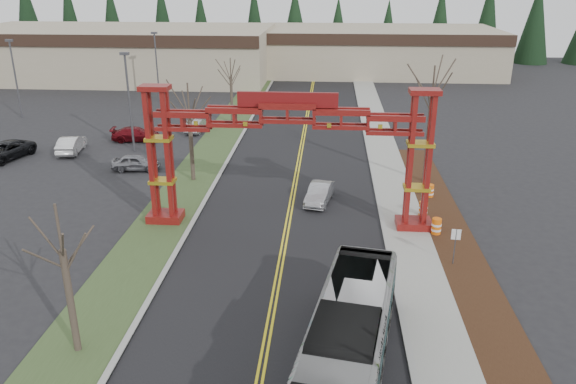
# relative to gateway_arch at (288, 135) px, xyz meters

# --- Properties ---
(road) EXTENTS (12.00, 110.00, 0.02)m
(road) POSITION_rel_gateway_arch_xyz_m (-0.00, 7.00, -5.97)
(road) COLOR black
(road) RESTS_ON ground
(lane_line_left) EXTENTS (0.12, 100.00, 0.01)m
(lane_line_left) POSITION_rel_gateway_arch_xyz_m (-0.12, 7.00, -5.96)
(lane_line_left) COLOR yellow
(lane_line_left) RESTS_ON road
(lane_line_right) EXTENTS (0.12, 100.00, 0.01)m
(lane_line_right) POSITION_rel_gateway_arch_xyz_m (0.12, 7.00, -5.96)
(lane_line_right) COLOR yellow
(lane_line_right) RESTS_ON road
(curb_right) EXTENTS (0.30, 110.00, 0.15)m
(curb_right) POSITION_rel_gateway_arch_xyz_m (6.15, 7.00, -5.91)
(curb_right) COLOR #9B9B96
(curb_right) RESTS_ON ground
(sidewalk_right) EXTENTS (2.60, 110.00, 0.14)m
(sidewalk_right) POSITION_rel_gateway_arch_xyz_m (7.60, 7.00, -5.91)
(sidewalk_right) COLOR gray
(sidewalk_right) RESTS_ON ground
(landscape_strip) EXTENTS (2.60, 50.00, 0.12)m
(landscape_strip) POSITION_rel_gateway_arch_xyz_m (10.20, -8.00, -5.92)
(landscape_strip) COLOR black
(landscape_strip) RESTS_ON ground
(grass_median) EXTENTS (4.00, 110.00, 0.08)m
(grass_median) POSITION_rel_gateway_arch_xyz_m (-8.00, 7.00, -5.94)
(grass_median) COLOR #374C26
(grass_median) RESTS_ON ground
(curb_left) EXTENTS (0.30, 110.00, 0.15)m
(curb_left) POSITION_rel_gateway_arch_xyz_m (-6.15, 7.00, -5.91)
(curb_left) COLOR #9B9B96
(curb_left) RESTS_ON ground
(gateway_arch) EXTENTS (18.20, 1.60, 8.90)m
(gateway_arch) POSITION_rel_gateway_arch_xyz_m (0.00, 0.00, 0.00)
(gateway_arch) COLOR #5B0C0C
(gateway_arch) RESTS_ON ground
(retail_building_west) EXTENTS (46.00, 22.30, 7.50)m
(retail_building_west) POSITION_rel_gateway_arch_xyz_m (-30.00, 53.96, -2.22)
(retail_building_west) COLOR tan
(retail_building_west) RESTS_ON ground
(retail_building_east) EXTENTS (38.00, 20.30, 7.00)m
(retail_building_east) POSITION_rel_gateway_arch_xyz_m (10.00, 61.95, -2.47)
(retail_building_east) COLOR tan
(retail_building_east) RESTS_ON ground
(conifer_treeline) EXTENTS (116.10, 5.60, 13.00)m
(conifer_treeline) POSITION_rel_gateway_arch_xyz_m (0.25, 74.00, 0.50)
(conifer_treeline) COLOR black
(conifer_treeline) RESTS_ON ground
(transit_bus) EXTENTS (4.87, 12.28, 3.34)m
(transit_bus) POSITION_rel_gateway_arch_xyz_m (3.45, -14.56, -4.31)
(transit_bus) COLOR #96979D
(transit_bus) RESTS_ON ground
(silver_sedan) EXTENTS (2.15, 4.25, 1.34)m
(silver_sedan) POSITION_rel_gateway_arch_xyz_m (1.95, 4.00, -5.31)
(silver_sedan) COLOR #A5A8AD
(silver_sedan) RESTS_ON ground
(parked_car_near_a) EXTENTS (3.97, 1.77, 1.33)m
(parked_car_near_a) POSITION_rel_gateway_arch_xyz_m (-13.24, 9.90, -5.32)
(parked_car_near_a) COLOR gray
(parked_car_near_a) RESTS_ON ground
(parked_car_near_b) EXTENTS (2.23, 4.75, 1.51)m
(parked_car_near_b) POSITION_rel_gateway_arch_xyz_m (-20.69, 14.30, -5.23)
(parked_car_near_b) COLOR silver
(parked_car_near_b) RESTS_ON ground
(parked_car_near_c) EXTENTS (3.84, 5.90, 1.51)m
(parked_car_near_c) POSITION_rel_gateway_arch_xyz_m (-25.57, 11.88, -5.23)
(parked_car_near_c) COLOR black
(parked_car_near_c) RESTS_ON ground
(parked_car_mid_a) EXTENTS (4.86, 2.47, 1.35)m
(parked_car_mid_a) POSITION_rel_gateway_arch_xyz_m (-16.07, 18.42, -5.31)
(parked_car_mid_a) COLOR maroon
(parked_car_mid_a) RESTS_ON ground
(parked_car_far_a) EXTENTS (1.88, 4.25, 1.36)m
(parked_car_far_a) POSITION_rel_gateway_arch_xyz_m (-11.00, 22.26, -5.30)
(parked_car_far_a) COLOR #97979E
(parked_car_far_a) RESTS_ON ground
(bare_tree_median_near) EXTENTS (3.04, 3.04, 6.83)m
(bare_tree_median_near) POSITION_rel_gateway_arch_xyz_m (-8.00, -13.62, -1.19)
(bare_tree_median_near) COLOR #382D26
(bare_tree_median_near) RESTS_ON ground
(bare_tree_median_mid) EXTENTS (3.24, 3.24, 7.64)m
(bare_tree_median_mid) POSITION_rel_gateway_arch_xyz_m (-8.00, 7.81, -0.51)
(bare_tree_median_mid) COLOR #382D26
(bare_tree_median_mid) RESTS_ON ground
(bare_tree_median_far) EXTENTS (3.00, 3.00, 6.94)m
(bare_tree_median_far) POSITION_rel_gateway_arch_xyz_m (-8.00, 26.24, -1.04)
(bare_tree_median_far) COLOR #382D26
(bare_tree_median_far) RESTS_ON ground
(bare_tree_right_far) EXTENTS (3.45, 3.45, 8.97)m
(bare_tree_right_far) POSITION_rel_gateway_arch_xyz_m (10.00, 8.69, 0.67)
(bare_tree_right_far) COLOR #382D26
(bare_tree_right_far) RESTS_ON ground
(light_pole_near) EXTENTS (0.77, 0.38, 8.85)m
(light_pole_near) POSITION_rel_gateway_arch_xyz_m (-15.23, 15.19, -0.86)
(light_pole_near) COLOR #3F3F44
(light_pole_near) RESTS_ON ground
(light_pole_mid) EXTENTS (0.74, 0.37, 8.59)m
(light_pole_mid) POSITION_rel_gateway_arch_xyz_m (-32.01, 26.71, -1.02)
(light_pole_mid) COLOR #3F3F44
(light_pole_mid) RESTS_ON ground
(light_pole_far) EXTENTS (0.73, 0.37, 8.47)m
(light_pole_far) POSITION_rel_gateway_arch_xyz_m (-19.33, 37.27, -1.08)
(light_pole_far) COLOR #3F3F44
(light_pole_far) RESTS_ON ground
(street_sign) EXTENTS (0.50, 0.09, 2.21)m
(street_sign) POSITION_rel_gateway_arch_xyz_m (9.54, -4.74, -4.40)
(street_sign) COLOR #3F3F44
(street_sign) RESTS_ON ground
(barrel_south) EXTENTS (0.60, 0.60, 1.12)m
(barrel_south) POSITION_rel_gateway_arch_xyz_m (9.26, -0.86, -5.42)
(barrel_south) COLOR orange
(barrel_south) RESTS_ON ground
(barrel_mid) EXTENTS (0.58, 0.58, 1.08)m
(barrel_mid) POSITION_rel_gateway_arch_xyz_m (8.87, 1.91, -5.44)
(barrel_mid) COLOR orange
(barrel_mid) RESTS_ON ground
(barrel_north) EXTENTS (0.56, 0.56, 1.03)m
(barrel_north) POSITION_rel_gateway_arch_xyz_m (9.86, 5.38, -5.47)
(barrel_north) COLOR orange
(barrel_north) RESTS_ON ground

